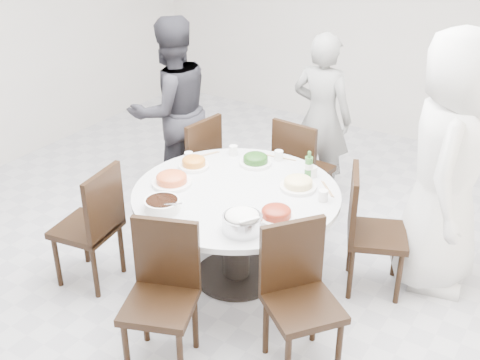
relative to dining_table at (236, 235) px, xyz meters
The scene contains 22 objects.
floor 0.54m from the dining_table, 116.39° to the left, with size 6.00×6.00×0.01m, color silver.
wall_back 3.50m from the dining_table, 92.92° to the left, with size 6.00×0.01×2.80m, color silver.
dining_table is the anchor object (origin of this frame).
chair_ne 1.03m from the dining_table, 25.94° to the left, with size 0.42×0.42×0.95m, color black.
chair_n 1.12m from the dining_table, 90.52° to the left, with size 0.42×0.42×0.95m, color black.
chair_nw 1.08m from the dining_table, 145.94° to the left, with size 0.42×0.42×0.95m, color black.
chair_sw 1.11m from the dining_table, 146.35° to the right, with size 0.42×0.42×0.95m, color black.
chair_s 1.02m from the dining_table, 84.52° to the right, with size 0.42×0.42×0.95m, color black.
chair_se 1.01m from the dining_table, 33.39° to the right, with size 0.42×0.42×0.95m, color black.
diner_right 1.60m from the dining_table, 32.58° to the left, with size 0.95×0.62×1.94m, color silver.
diner_middle 1.60m from the dining_table, 92.61° to the left, with size 0.57×0.38×1.58m, color black.
diner_left 1.56m from the dining_table, 146.36° to the left, with size 0.83×0.65×1.71m, color black.
dish_greens 0.62m from the dining_table, 104.01° to the left, with size 0.25×0.25×0.06m, color white.
dish_pale 0.61m from the dining_table, 37.98° to the left, with size 0.27×0.27×0.07m, color white.
dish_orange 0.65m from the dining_table, 162.99° to the left, with size 0.23×0.23×0.06m, color white.
dish_redbrown 0.62m from the dining_table, 22.66° to the right, with size 0.25×0.25×0.06m, color white.
dish_tofu 0.64m from the dining_table, 159.89° to the right, with size 0.29×0.29×0.08m, color white.
rice_bowl 0.68m from the dining_table, 53.07° to the right, with size 0.26×0.26×0.11m, color silver.
soup_bowl 0.70m from the dining_table, 119.87° to the right, with size 0.25×0.25×0.08m, color white.
beverage_bottle 0.76m from the dining_table, 55.73° to the left, with size 0.06×0.06×0.21m, color #2E6B2B.
tea_cups 0.74m from the dining_table, 88.49° to the left, with size 0.07×0.07×0.08m, color white.
chopsticks 0.78m from the dining_table, 87.91° to the left, with size 0.24×0.04×0.01m, color tan, non-canonical shape.
Camera 1 is at (2.23, -3.52, 2.81)m, focal length 45.00 mm.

